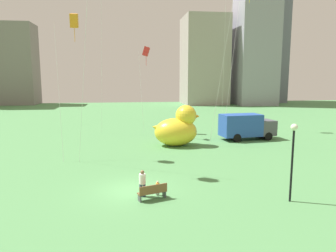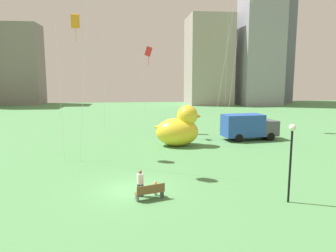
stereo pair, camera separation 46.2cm
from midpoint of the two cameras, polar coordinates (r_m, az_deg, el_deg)
name	(u,v)px [view 1 (the left image)]	position (r m, az deg, el deg)	size (l,w,h in m)	color
ground_plane	(132,190)	(20.13, -7.14, -11.36)	(140.00, 140.00, 0.00)	#4F8A50
park_bench	(153,192)	(18.43, -3.50, -11.66)	(1.74, 0.96, 0.90)	brown
person_adult	(142,182)	(18.80, -5.32, -9.98)	(0.39, 0.39, 1.59)	#38476B
person_child	(158,187)	(19.03, -2.58, -10.95)	(0.21, 0.21, 0.88)	silver
giant_inflatable_duck	(177,128)	(32.17, 1.29, -0.45)	(4.99, 3.20, 4.14)	yellow
lamppost	(293,147)	(18.64, 20.82, -3.58)	(0.38, 0.38, 4.40)	black
box_truck	(246,127)	(36.35, 13.48, -0.12)	(6.31, 3.00, 2.85)	#264CA5
city_skyline	(162,46)	(83.86, -1.32, 14.14)	(87.58, 19.84, 37.04)	#9E938C
kite_red	(146,52)	(40.03, -4.30, 13.10)	(1.42, 1.35, 10.64)	silver
kite_orange	(74,22)	(28.79, -16.98, 17.45)	(2.17, 2.90, 12.13)	silver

